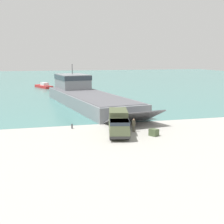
% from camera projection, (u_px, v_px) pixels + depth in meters
% --- Properties ---
extents(ground_plane, '(240.00, 240.00, 0.00)m').
position_uv_depth(ground_plane, '(117.00, 135.00, 39.90)').
color(ground_plane, '#A8A59E').
extents(water_surface, '(240.00, 180.00, 0.01)m').
position_uv_depth(water_surface, '(56.00, 80.00, 132.24)').
color(water_surface, '#477F7A').
rests_on(water_surface, ground_plane).
extents(landing_craft, '(14.07, 40.20, 8.18)m').
position_uv_depth(landing_craft, '(85.00, 94.00, 65.53)').
color(landing_craft, gray).
rests_on(landing_craft, ground_plane).
extents(military_truck, '(4.02, 7.56, 3.06)m').
position_uv_depth(military_truck, '(119.00, 123.00, 39.71)').
color(military_truck, '#566042').
rests_on(military_truck, ground_plane).
extents(soldier_on_ramp, '(0.44, 0.24, 1.76)m').
position_uv_depth(soldier_on_ramp, '(134.00, 124.00, 41.47)').
color(soldier_on_ramp, '#4C4738').
rests_on(soldier_on_ramp, ground_plane).
extents(moored_boat_a, '(5.57, 9.20, 1.70)m').
position_uv_depth(moored_boat_a, '(44.00, 86.00, 99.68)').
color(moored_boat_a, '#B22323').
rests_on(moored_boat_a, ground_plane).
extents(mooring_bollard, '(0.23, 0.23, 0.67)m').
position_uv_depth(mooring_bollard, '(72.00, 126.00, 43.38)').
color(mooring_bollard, '#333338').
rests_on(mooring_bollard, ground_plane).
extents(cargo_crate, '(1.29, 1.35, 0.88)m').
position_uv_depth(cargo_crate, '(154.00, 132.00, 39.44)').
color(cargo_crate, '#475638').
rests_on(cargo_crate, ground_plane).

